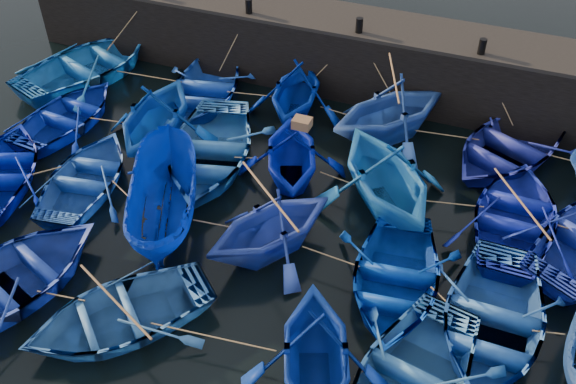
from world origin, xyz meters
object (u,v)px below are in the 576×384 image
at_px(boat_0, 88,64).
at_px(boat_13, 1,171).
at_px(wooden_crate, 302,123).
at_px(boat_8, 208,151).

relative_size(boat_0, boat_13, 1.22).
bearing_deg(boat_0, wooden_crate, -176.32).
bearing_deg(boat_8, boat_13, -164.87).
height_order(boat_0, boat_8, boat_0).
bearing_deg(boat_13, wooden_crate, 179.08).
distance_m(boat_13, wooden_crate, 9.12).
bearing_deg(boat_0, boat_13, 121.39).
distance_m(boat_8, wooden_crate, 3.37).
xyz_separation_m(boat_8, wooden_crate, (2.96, 0.29, 1.58)).
distance_m(boat_0, boat_13, 6.34).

